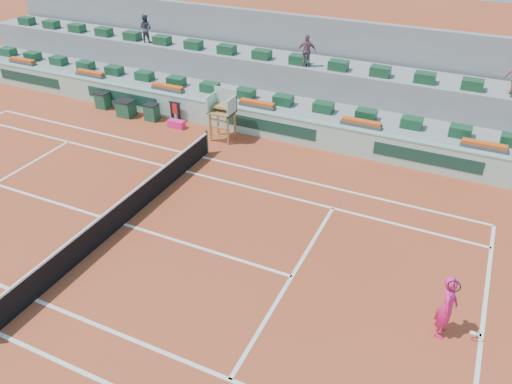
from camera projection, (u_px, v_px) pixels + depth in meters
ground at (124, 224)px, 17.66m from camera, size 90.00×90.00×0.00m
seating_tier_lower at (253, 103)px, 25.50m from camera, size 36.00×4.00×1.20m
seating_tier_upper at (266, 80)px, 26.34m from camera, size 36.00×2.40×2.60m
stadium_back_wall at (279, 54)px, 27.08m from camera, size 36.00×0.40×4.40m
player_bag at (176, 124)px, 24.31m from camera, size 0.83×0.37×0.37m
spectator_left at (145, 28)px, 27.25m from camera, size 0.76×0.61×1.49m
spectator_mid at (307, 51)px, 23.73m from camera, size 0.96×0.55×1.53m
court_lines at (124, 224)px, 17.66m from camera, size 23.89×11.09×0.01m
tennis_net at (122, 212)px, 17.38m from camera, size 0.10×11.97×1.10m
advertising_hoarding at (234, 118)px, 23.79m from camera, size 36.00×0.34×1.26m
umpire_chair at (223, 108)px, 22.55m from camera, size 1.10×0.90×2.40m
seat_row_lower at (246, 93)px, 24.37m from camera, size 32.90×0.60×0.44m
seat_row_upper at (262, 54)px, 25.07m from camera, size 32.90×0.60×0.44m
flower_planters at (211, 96)px, 24.35m from camera, size 26.80×0.36×0.28m
drink_cooler_a at (152, 112)px, 24.94m from camera, size 0.67×0.58×0.84m
drink_cooler_b at (126, 108)px, 25.35m from camera, size 0.85×0.73×0.84m
drink_cooler_c at (103, 100)px, 26.25m from camera, size 0.69×0.60×0.84m
towel_rack at (175, 110)px, 24.68m from camera, size 0.64×0.11×1.03m
tennis_player at (447, 306)px, 12.98m from camera, size 0.49×0.93×2.28m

